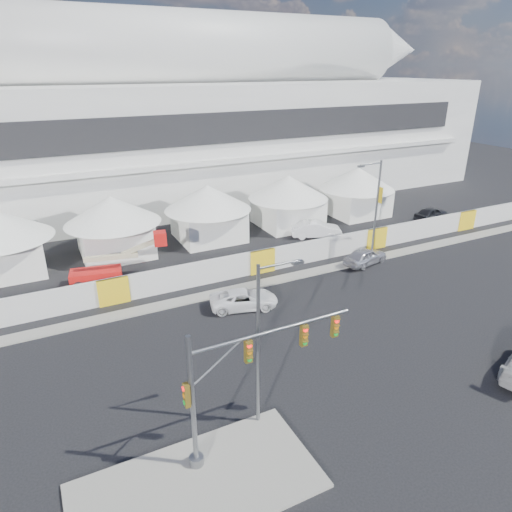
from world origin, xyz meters
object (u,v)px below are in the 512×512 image
traffic_mast (233,384)px  streetlight_curb (375,204)px  lot_car_b (431,214)px  streetlight_median (263,335)px  sedan_silver (365,256)px  pickup_curb (244,299)px  lot_car_a (316,229)px  boom_lift (105,270)px

traffic_mast → streetlight_curb: bearing=36.5°
lot_car_b → streetlight_median: size_ratio=0.54×
sedan_silver → pickup_curb: 12.85m
traffic_mast → streetlight_curb: streetlight_curb is taller
lot_car_a → boom_lift: size_ratio=0.64×
traffic_mast → streetlight_median: (1.97, 1.18, 1.12)m
pickup_curb → streetlight_median: 12.02m
traffic_mast → boom_lift: (-2.05, 20.34, -2.69)m
traffic_mast → streetlight_median: size_ratio=0.95×
pickup_curb → streetlight_curb: streetlight_curb is taller
pickup_curb → traffic_mast: size_ratio=0.62×
sedan_silver → boom_lift: size_ratio=0.55×
traffic_mast → streetlight_curb: 24.37m
sedan_silver → lot_car_a: (-0.06, 7.56, 0.09)m
pickup_curb → lot_car_a: size_ratio=0.96×
lot_car_a → traffic_mast: size_ratio=0.64×
lot_car_a → boom_lift: 20.65m
lot_car_b → lot_car_a: bearing=74.4°
pickup_curb → streetlight_median: streetlight_median is taller
lot_car_a → traffic_mast: (-18.56, -21.52, 2.91)m
streetlight_median → boom_lift: 19.94m
streetlight_median → streetlight_curb: (17.58, 13.30, 0.26)m
sedan_silver → lot_car_a: lot_car_a is taller
streetlight_median → streetlight_curb: 22.05m
sedan_silver → streetlight_curb: streetlight_curb is taller
pickup_curb → streetlight_curb: 14.55m
sedan_silver → traffic_mast: 23.46m
pickup_curb → traffic_mast: 13.51m
lot_car_a → lot_car_b: lot_car_a is taller
sedan_silver → lot_car_b: lot_car_b is taller
streetlight_curb → boom_lift: size_ratio=1.13×
pickup_curb → streetlight_curb: bearing=-62.8°
traffic_mast → boom_lift: bearing=95.8°
streetlight_curb → lot_car_b: bearing=23.6°
sedan_silver → traffic_mast: size_ratio=0.55×
pickup_curb → traffic_mast: traffic_mast is taller
sedan_silver → pickup_curb: sedan_silver is taller
sedan_silver → traffic_mast: traffic_mast is taller
pickup_curb → streetlight_median: (-4.00, -10.54, 4.18)m
sedan_silver → boom_lift: (-20.67, 6.38, 0.31)m
pickup_curb → boom_lift: boom_lift is taller
traffic_mast → streetlight_curb: size_ratio=0.88×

